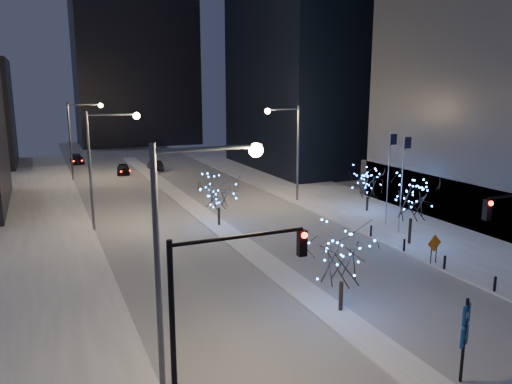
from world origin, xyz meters
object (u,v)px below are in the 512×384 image
holiday_tree_plaza_far (368,183)px  street_lamp_w_mid (102,154)px  construction_sign (434,246)px  holiday_tree_median_near (342,256)px  traffic_signal_west (215,296)px  street_lamp_w_near (184,235)px  holiday_tree_median_far (219,193)px  holiday_tree_plaza_near (412,198)px  wayfinding_sign (465,331)px  car_mid (155,165)px  street_lamp_w_far (78,130)px  car_near (123,169)px  street_lamp_east (290,141)px  car_far (77,159)px

holiday_tree_plaza_far → street_lamp_w_mid: bearing=170.8°
holiday_tree_plaza_far → construction_sign: (-4.67, -13.97, -1.52)m
holiday_tree_median_near → street_lamp_w_mid: bearing=113.7°
traffic_signal_west → holiday_tree_plaza_far: size_ratio=1.44×
street_lamp_w_near → construction_sign: (19.24, 7.13, -5.12)m
holiday_tree_plaza_far → holiday_tree_median_far: bearing=176.3°
traffic_signal_west → holiday_tree_median_far: size_ratio=1.58×
holiday_tree_plaza_far → construction_sign: bearing=-108.5°
holiday_tree_plaza_near → wayfinding_sign: holiday_tree_plaza_near is taller
traffic_signal_west → wayfinding_sign: traffic_signal_west is taller
holiday_tree_median_far → car_mid: bearing=87.5°
street_lamp_w_far → wayfinding_sign: size_ratio=2.71×
holiday_tree_plaza_near → holiday_tree_plaza_far: 10.33m
wayfinding_sign → construction_sign: (8.82, 11.11, -0.88)m
car_near → holiday_tree_median_far: (3.36, -30.47, 2.28)m
street_lamp_w_near → street_lamp_w_mid: size_ratio=1.00×
street_lamp_w_far → street_lamp_east: (19.02, -22.00, -0.05)m
holiday_tree_plaza_near → holiday_tree_plaza_far: size_ratio=1.13×
car_near → holiday_tree_plaza_far: bearing=-51.6°
street_lamp_w_near → car_mid: size_ratio=2.25×
traffic_signal_west → car_far: size_ratio=1.49×
wayfinding_sign → street_lamp_w_mid: bearing=86.0°
car_near → traffic_signal_west: bearing=-87.1°
street_lamp_east → car_mid: (-8.58, 25.73, -5.72)m
holiday_tree_median_near → car_far: bearing=98.2°
street_lamp_w_mid → holiday_tree_median_far: size_ratio=2.25×
street_lamp_w_mid → holiday_tree_median_near: (9.44, -21.52, -3.31)m
holiday_tree_median_near → wayfinding_sign: 7.59m
street_lamp_w_mid → wayfinding_sign: size_ratio=2.71×
car_far → street_lamp_w_mid: bearing=-91.5°
car_mid → holiday_tree_median_far: 31.77m
street_lamp_w_mid → wayfinding_sign: (10.42, -28.98, -4.24)m
street_lamp_w_near → holiday_tree_plaza_near: (20.74, 11.31, -2.78)m
street_lamp_east → street_lamp_w_near: bearing=-124.2°
car_far → traffic_signal_west: bearing=-90.8°
car_far → holiday_tree_median_far: size_ratio=1.06×
car_near → construction_sign: construction_sign is taller
wayfinding_sign → holiday_tree_median_far: bearing=69.2°
street_lamp_w_mid → car_mid: size_ratio=2.25×
car_far → construction_sign: bearing=-72.9°
street_lamp_w_mid → holiday_tree_plaza_far: street_lamp_w_mid is taller
car_far → construction_sign: construction_sign is taller
street_lamp_east → construction_sign: 21.47m
street_lamp_east → holiday_tree_plaza_far: 9.17m
street_lamp_w_mid → construction_sign: (19.24, -17.87, -5.12)m
street_lamp_w_mid → holiday_tree_plaza_near: 25.00m
car_mid → holiday_tree_median_far: size_ratio=1.00×
street_lamp_east → car_far: bearing=116.4°
construction_sign → street_lamp_east: bearing=86.7°
street_lamp_w_near → car_far: street_lamp_w_near is taller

